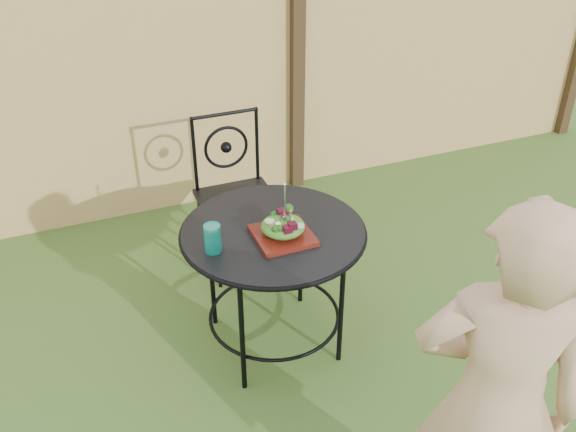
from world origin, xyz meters
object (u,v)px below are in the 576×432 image
at_px(patio_chair, 235,190).
at_px(salad_plate, 283,235).
at_px(patio_table, 273,253).
at_px(diner, 495,407).

xyz_separation_m(patio_chair, salad_plate, (-0.04, -0.90, 0.23)).
distance_m(patio_chair, salad_plate, 0.93).
height_order(patio_table, patio_chair, patio_chair).
bearing_deg(diner, salad_plate, -43.81).
relative_size(diner, salad_plate, 5.88).
height_order(patio_table, diner, diner).
bearing_deg(diner, patio_table, -43.70).
xyz_separation_m(patio_chair, diner, (0.20, -2.19, 0.29)).
bearing_deg(patio_chair, diner, -84.67).
bearing_deg(patio_table, diner, -79.05).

